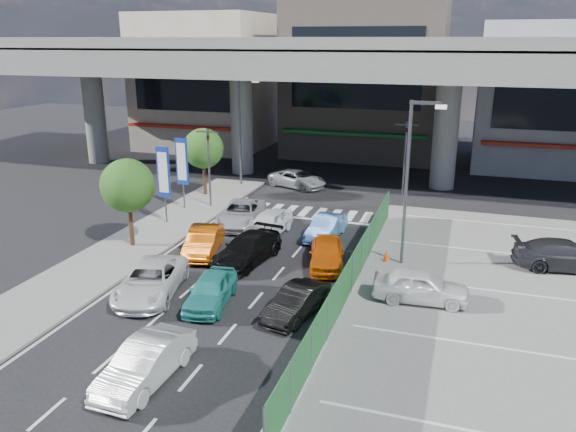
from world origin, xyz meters
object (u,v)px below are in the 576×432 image
(hatch_white_back_mid, at_px, (145,363))
(taxi_orange_left, at_px, (204,241))
(taxi_orange_right, at_px, (327,253))
(taxi_teal_mid, at_px, (211,290))
(sedan_black_mid, at_px, (247,249))
(traffic_cone, at_px, (386,255))
(signboard_near, at_px, (164,175))
(wagon_silver_front_left, at_px, (241,213))
(crossing_wagon_silver, at_px, (297,179))
(traffic_light_right, at_px, (406,140))
(tree_far, at_px, (203,149))
(street_lamp_left, at_px, (242,123))
(hatch_black_mid_right, at_px, (297,302))
(sedan_white_mid_left, at_px, (151,280))
(traffic_light_left, at_px, (208,149))
(street_lamp_right, at_px, (411,170))
(sedan_white_front_mid, at_px, (268,223))
(parked_sedan_white, at_px, (421,286))
(parked_sedan_dgrey, at_px, (566,255))
(tree_near, at_px, (127,186))
(signboard_far, at_px, (182,164))
(kei_truck_front_right, at_px, (326,227))

(hatch_white_back_mid, height_order, taxi_orange_left, same)
(taxi_orange_left, bearing_deg, taxi_orange_right, -11.51)
(taxi_teal_mid, relative_size, sedan_black_mid, 0.82)
(hatch_white_back_mid, relative_size, traffic_cone, 6.72)
(signboard_near, height_order, wagon_silver_front_left, signboard_near)
(signboard_near, bearing_deg, crossing_wagon_silver, 65.61)
(traffic_light_right, relative_size, tree_far, 1.08)
(street_lamp_left, relative_size, hatch_black_mid_right, 2.15)
(tree_far, bearing_deg, taxi_teal_mid, -63.32)
(sedan_white_mid_left, distance_m, taxi_orange_right, 8.46)
(traffic_light_left, height_order, wagon_silver_front_left, traffic_light_left)
(street_lamp_left, distance_m, wagon_silver_front_left, 10.17)
(street_lamp_right, height_order, crossing_wagon_silver, street_lamp_right)
(tree_far, bearing_deg, sedan_white_front_mid, -42.20)
(taxi_orange_right, relative_size, parked_sedan_white, 1.01)
(traffic_light_right, distance_m, crossing_wagon_silver, 8.47)
(traffic_light_right, relative_size, hatch_white_back_mid, 1.24)
(traffic_light_left, bearing_deg, parked_sedan_white, -34.72)
(traffic_cone, bearing_deg, parked_sedan_white, -63.37)
(parked_sedan_dgrey, bearing_deg, hatch_black_mid_right, 119.25)
(street_lamp_left, bearing_deg, sedan_white_mid_left, -79.75)
(taxi_teal_mid, xyz_separation_m, parked_sedan_white, (8.32, 2.88, 0.08))
(traffic_light_right, distance_m, taxi_orange_left, 17.25)
(tree_near, relative_size, taxi_teal_mid, 1.24)
(street_lamp_right, bearing_deg, taxi_teal_mid, -136.32)
(taxi_teal_mid, xyz_separation_m, crossing_wagon_silver, (-2.24, 19.72, -0.03))
(traffic_light_left, height_order, hatch_white_back_mid, traffic_light_left)
(hatch_white_back_mid, xyz_separation_m, taxi_orange_right, (3.21, 11.21, 0.00))
(traffic_light_right, xyz_separation_m, hatch_white_back_mid, (-5.15, -25.63, -3.25))
(hatch_white_back_mid, bearing_deg, parked_sedan_dgrey, 47.63)
(tree_near, distance_m, hatch_white_back_mid, 13.20)
(taxi_orange_right, bearing_deg, taxi_teal_mid, -136.98)
(signboard_far, relative_size, sedan_white_mid_left, 0.95)
(tree_far, xyz_separation_m, hatch_black_mid_right, (11.46, -15.31, -2.77))
(traffic_light_left, distance_m, hatch_black_mid_right, 16.50)
(sedan_white_mid_left, height_order, taxi_orange_right, same)
(signboard_near, relative_size, taxi_orange_right, 1.16)
(parked_sedan_dgrey, bearing_deg, traffic_cone, 92.80)
(street_lamp_left, relative_size, signboard_near, 1.70)
(traffic_light_left, height_order, sedan_black_mid, traffic_light_left)
(traffic_cone, bearing_deg, tree_near, -171.47)
(tree_far, bearing_deg, sedan_white_mid_left, -72.37)
(signboard_far, distance_m, wagon_silver_front_left, 5.50)
(taxi_orange_left, bearing_deg, traffic_light_left, 99.07)
(tree_far, bearing_deg, hatch_black_mid_right, -53.17)
(hatch_white_back_mid, distance_m, sedan_black_mid, 10.57)
(traffic_light_left, xyz_separation_m, kei_truck_front_right, (8.72, -3.45, -3.30))
(street_lamp_right, xyz_separation_m, sedan_white_mid_left, (-10.09, -6.89, -4.08))
(street_lamp_right, distance_m, signboard_far, 15.69)
(traffic_light_right, xyz_separation_m, wagon_silver_front_left, (-8.42, -9.67, -3.25))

